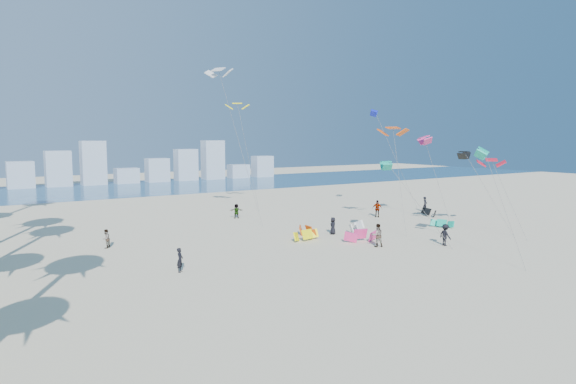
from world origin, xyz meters
TOP-DOWN VIEW (x-y plane):
  - ground at (0.00, 0.00)m, footprint 220.00×220.00m
  - ocean at (0.00, 72.00)m, footprint 220.00×220.00m
  - kitesurfer_near at (-7.50, 13.04)m, footprint 0.68×0.71m
  - kitesurfer_mid at (9.00, 11.71)m, footprint 1.15×1.05m
  - kitesurfers_far at (11.22, 20.52)m, footprint 38.08×23.35m
  - grounded_kites at (12.09, 16.84)m, footprint 21.85×8.86m
  - flying_kites at (15.25, 19.66)m, footprint 22.77×37.96m
  - distant_skyline at (-1.19, 82.00)m, footprint 85.00×3.00m

SIDE VIEW (x-z plane):
  - ground at x=0.00m, z-range 0.00..0.00m
  - ocean at x=0.00m, z-range 0.01..0.01m
  - grounded_kites at x=12.09m, z-range -0.04..0.95m
  - kitesurfer_near at x=-7.50m, z-range 0.00..1.64m
  - kitesurfers_far at x=11.22m, z-range -0.09..1.84m
  - kitesurfer_mid at x=9.00m, z-range 0.00..1.91m
  - distant_skyline at x=-1.19m, z-range -1.11..7.29m
  - flying_kites at x=15.25m, z-range 1.87..18.45m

